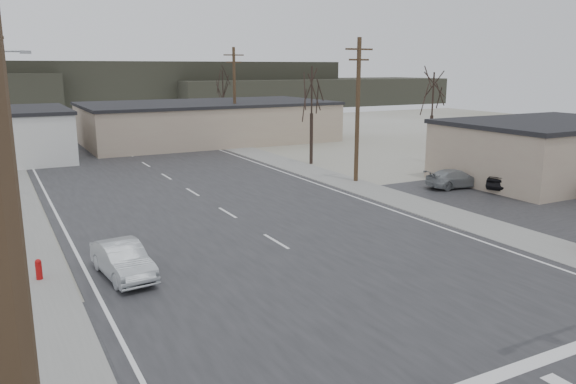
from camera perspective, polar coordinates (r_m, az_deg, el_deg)
name	(u,v)px	position (r m, az deg, el deg)	size (l,w,h in m)	color
ground	(381,305)	(20.03, 9.42, -11.22)	(140.00, 140.00, 0.00)	beige
main_road	(221,209)	(32.53, -6.83, -1.74)	(18.00, 110.00, 0.05)	#262628
cross_road	(381,304)	(20.02, 9.42, -11.17)	(90.00, 10.00, 0.04)	#262628
sidewalk_left	(13,212)	(35.33, -26.17, -1.80)	(3.00, 90.00, 0.06)	gray
sidewalk_right	(330,177)	(41.60, 4.30, 1.48)	(3.00, 90.00, 0.06)	gray
fire_hydrant	(39,269)	(23.68, -23.99, -7.20)	(0.24, 0.24, 0.87)	#A50C0C
building_right_far	(208,122)	(62.47, -8.11, 7.09)	(26.30, 14.30, 4.30)	tan
building_lot	(548,150)	(44.52, 24.90, 3.85)	(14.30, 10.30, 4.30)	tan
upole_right_a	(358,108)	(39.76, 7.09, 8.46)	(2.20, 0.30, 10.00)	#473321
upole_right_b	(235,95)	(59.08, -5.46, 9.83)	(2.20, 0.30, 10.00)	#473321
tree_right_mid	(312,93)	(46.97, 2.43, 10.03)	(3.74, 3.74, 8.33)	#30231D
tree_right_far	(223,87)	(71.49, -6.63, 10.56)	(3.52, 3.52, 7.84)	#30231D
tree_lot	(433,97)	(49.44, 14.51, 9.37)	(3.52, 3.52, 7.84)	#30231D
hill_center	(138,86)	(113.56, -14.99, 10.41)	(80.00, 18.00, 9.00)	#333026
hill_right	(311,92)	(121.22, 2.30, 10.10)	(60.00, 18.00, 5.50)	#333026
sedan_crossing	(123,260)	(22.79, -16.44, -6.63)	(1.44, 4.12, 1.36)	#979DA1
car_far_a	(89,133)	(66.42, -19.57, 5.69)	(2.28, 5.61, 1.63)	black
car_far_b	(27,133)	(70.90, -25.01, 5.46)	(1.44, 3.59, 1.22)	black
car_parked_dark_a	(509,177)	(40.20, 21.52, 1.40)	(1.87, 4.66, 1.59)	black
car_parked_silver	(455,179)	(39.53, 16.64, 1.32)	(1.73, 4.26, 1.24)	gray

